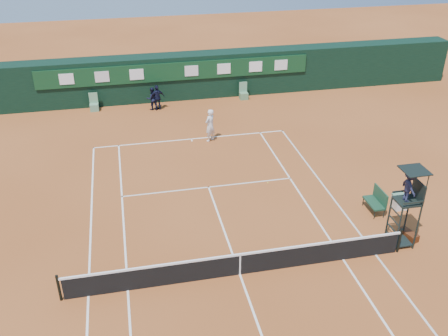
# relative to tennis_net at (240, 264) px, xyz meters

# --- Properties ---
(ground) EXTENTS (90.00, 90.00, 0.00)m
(ground) POSITION_rel_tennis_net_xyz_m (0.00, 0.00, -0.51)
(ground) COLOR #AA5728
(ground) RESTS_ON ground
(court_lines) EXTENTS (11.05, 23.85, 0.01)m
(court_lines) POSITION_rel_tennis_net_xyz_m (0.00, 0.00, -0.50)
(court_lines) COLOR white
(court_lines) RESTS_ON ground
(tennis_net) EXTENTS (12.90, 0.10, 1.10)m
(tennis_net) POSITION_rel_tennis_net_xyz_m (0.00, 0.00, 0.00)
(tennis_net) COLOR black
(tennis_net) RESTS_ON ground
(back_wall) EXTENTS (40.00, 1.65, 3.00)m
(back_wall) POSITION_rel_tennis_net_xyz_m (0.00, 18.74, 1.00)
(back_wall) COLOR black
(back_wall) RESTS_ON ground
(linesman_chair_left) EXTENTS (0.55, 0.50, 1.15)m
(linesman_chair_left) POSITION_rel_tennis_net_xyz_m (-5.50, 17.48, -0.19)
(linesman_chair_left) COLOR #60926E
(linesman_chair_left) RESTS_ON ground
(linesman_chair_right) EXTENTS (0.55, 0.50, 1.15)m
(linesman_chair_right) POSITION_rel_tennis_net_xyz_m (4.50, 17.48, -0.19)
(linesman_chair_right) COLOR #56845B
(linesman_chair_right) RESTS_ON ground
(umpire_chair) EXTENTS (0.96, 0.95, 3.42)m
(umpire_chair) POSITION_rel_tennis_net_xyz_m (6.70, 0.46, 1.95)
(umpire_chair) COLOR black
(umpire_chair) RESTS_ON ground
(player_bench) EXTENTS (0.56, 1.20, 1.10)m
(player_bench) POSITION_rel_tennis_net_xyz_m (6.89, 2.83, 0.09)
(player_bench) COLOR #183D28
(player_bench) RESTS_ON ground
(tennis_bag) EXTENTS (0.61, 0.92, 0.32)m
(tennis_bag) POSITION_rel_tennis_net_xyz_m (7.28, 0.73, -0.35)
(tennis_bag) COLOR black
(tennis_bag) RESTS_ON ground
(cooler) EXTENTS (0.57, 0.57, 0.65)m
(cooler) POSITION_rel_tennis_net_xyz_m (8.04, 2.86, -0.18)
(cooler) COLOR silver
(cooler) RESTS_ON ground
(tennis_ball) EXTENTS (0.06, 0.06, 0.06)m
(tennis_ball) POSITION_rel_tennis_net_xyz_m (2.91, 6.17, -0.48)
(tennis_ball) COLOR yellow
(tennis_ball) RESTS_ON ground
(player) EXTENTS (0.83, 0.79, 1.91)m
(player) POSITION_rel_tennis_net_xyz_m (1.04, 11.47, 0.44)
(player) COLOR white
(player) RESTS_ON ground
(ball_kid_left) EXTENTS (0.84, 0.72, 1.50)m
(ball_kid_left) POSITION_rel_tennis_net_xyz_m (-1.78, 16.88, 0.24)
(ball_kid_left) COLOR black
(ball_kid_left) RESTS_ON ground
(ball_kid_right) EXTENTS (1.04, 0.59, 1.66)m
(ball_kid_right) POSITION_rel_tennis_net_xyz_m (-1.44, 16.75, 0.32)
(ball_kid_right) COLOR black
(ball_kid_right) RESTS_ON ground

